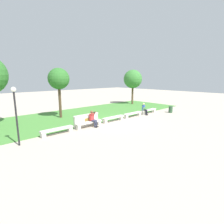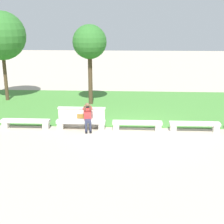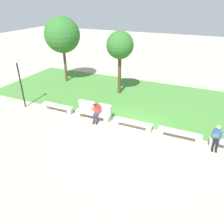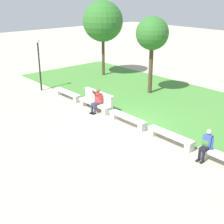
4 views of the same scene
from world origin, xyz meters
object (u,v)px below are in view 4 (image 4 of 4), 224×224
Objects in this scene: person_photographer at (97,99)px; lamp_post at (39,57)px; bench_near at (94,105)px; bench_mid at (128,119)px; bench_far at (170,136)px; tree_right_background at (152,34)px; person_distant at (206,144)px; bench_main at (67,94)px; backpack at (206,144)px; tree_left_background at (103,21)px.

lamp_post is at bearing -176.90° from person_photographer.
bench_mid is at bearing 0.00° from bench_near.
tree_right_background is (-5.51, 4.70, 3.48)m from bench_far.
tree_right_background reaches higher than bench_mid.
bench_far is at bearing 0.00° from bench_near.
person_distant is 12.66m from lamp_post.
bench_main and bench_mid have the same top height.
tree_right_background is at bearing 139.55° from bench_far.
lamp_post reaches higher than backpack.
bench_mid is 1.79× the size of person_photographer.
tree_left_background is (-11.12, 5.39, 3.83)m from bench_far.
bench_main is 9.98m from person_distant.
tree_left_background is 5.66m from tree_right_background.
bench_main is 3.27m from lamp_post.
bench_far is 1.79× the size of person_photographer.
bench_far is at bearing -40.45° from tree_right_background.
bench_near is 1.79× the size of person_photographer.
backpack is 12.62m from lamp_post.
tree_left_background is at bearing 136.53° from bench_near.
person_distant reaches higher than bench_main.
person_photographer reaches higher than bench_near.
bench_near is 1.00× the size of bench_far.
bench_mid is at bearing -179.85° from backpack.
bench_far is at bearing 0.00° from bench_main.
bench_main is 5.44m from bench_mid.
lamp_post reaches higher than person_distant.
bench_mid is 5.53× the size of backpack.
lamp_post is at bearing -178.56° from person_distant.
tree_left_background reaches higher than bench_main.
bench_main is 7.25m from tree_left_background.
tree_left_background is at bearing 154.14° from bench_far.
backpack is 14.41m from tree_left_background.
backpack is at bearing 121.77° from person_distant.
person_distant is at bearing -33.03° from tree_right_background.
tree_left_background is (-12.89, 5.38, 3.52)m from backpack.
person_photographer is at bearing -179.92° from person_distant.
bench_main is at bearing 8.42° from lamp_post.
lamp_post is at bearing -175.88° from bench_near.
bench_near is at bearing -43.47° from tree_left_background.
bench_mid is at bearing 1.84° from person_photographer.
backpack is 0.12× the size of lamp_post.
bench_mid is 1.00× the size of bench_far.
person_distant is (4.54, -0.07, 0.36)m from bench_mid.
bench_near is 0.55m from person_photographer.
bench_main is 1.79× the size of person_photographer.
bench_main is at bearing -119.31° from tree_right_background.
bench_near is 5.67m from lamp_post.
backpack is 0.08× the size of tree_left_background.
person_distant is at bearing -0.52° from bench_near.
tree_right_background is 1.41× the size of lamp_post.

